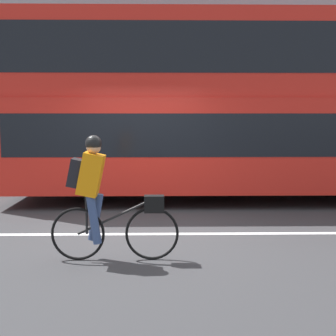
% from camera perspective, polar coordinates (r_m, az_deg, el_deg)
% --- Properties ---
extents(ground_plane, '(80.00, 80.00, 0.00)m').
position_cam_1_polar(ground_plane, '(7.62, -3.65, -8.02)').
color(ground_plane, '#38383A').
extents(road_center_line, '(50.00, 0.14, 0.01)m').
position_cam_1_polar(road_center_line, '(7.59, -3.66, -8.04)').
color(road_center_line, silver).
rests_on(road_center_line, ground_plane).
extents(sidewalk_curb, '(60.00, 2.28, 0.10)m').
position_cam_1_polar(sidewalk_curb, '(13.25, -2.54, -1.61)').
color(sidewalk_curb, gray).
rests_on(sidewalk_curb, ground_plane).
extents(building_facade, '(60.00, 0.30, 8.90)m').
position_cam_1_polar(building_facade, '(14.64, -2.49, 16.43)').
color(building_facade, '#9E9EA3').
rests_on(building_facade, ground_plane).
extents(bus, '(9.59, 2.50, 4.01)m').
position_cam_1_polar(bus, '(10.51, 7.26, 8.12)').
color(bus, black).
rests_on(bus, ground_plane).
extents(cyclist_on_bike, '(1.68, 0.32, 1.65)m').
position_cam_1_polar(cyclist_on_bike, '(6.14, -8.17, -3.14)').
color(cyclist_on_bike, black).
rests_on(cyclist_on_bike, ground_plane).
extents(street_sign_post, '(0.36, 0.09, 2.43)m').
position_cam_1_polar(street_sign_post, '(13.33, -13.67, 4.36)').
color(street_sign_post, '#59595B').
rests_on(street_sign_post, sidewalk_curb).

